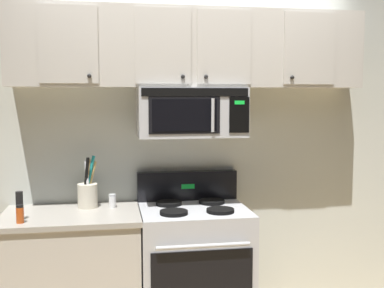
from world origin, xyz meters
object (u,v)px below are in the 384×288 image
(stove_range, at_px, (194,268))
(pepper_mill, at_px, (20,206))
(over_range_microwave, at_px, (191,112))
(utensil_crock_cream, at_px, (88,193))
(salt_shaker, at_px, (112,201))
(spice_jar, at_px, (20,214))

(stove_range, bearing_deg, pepper_mill, -173.83)
(over_range_microwave, distance_m, utensil_crock_cream, 0.93)
(stove_range, bearing_deg, over_range_microwave, 90.14)
(stove_range, distance_m, utensil_crock_cream, 0.92)
(utensil_crock_cream, distance_m, pepper_mill, 0.50)
(salt_shaker, distance_m, pepper_mill, 0.64)
(utensil_crock_cream, xyz_separation_m, salt_shaker, (0.17, -0.03, -0.06))
(stove_range, bearing_deg, spice_jar, -169.86)
(pepper_mill, bearing_deg, spice_jar, -78.99)
(stove_range, xyz_separation_m, spice_jar, (-1.13, -0.20, 0.49))
(utensil_crock_cream, height_order, spice_jar, utensil_crock_cream)
(stove_range, relative_size, pepper_mill, 6.09)
(salt_shaker, bearing_deg, over_range_microwave, -0.92)
(stove_range, height_order, salt_shaker, stove_range)
(pepper_mill, relative_size, spice_jar, 1.60)
(salt_shaker, xyz_separation_m, pepper_mill, (-0.58, -0.25, 0.04))
(pepper_mill, bearing_deg, over_range_microwave, 11.83)
(over_range_microwave, distance_m, salt_shaker, 0.84)
(over_range_microwave, height_order, spice_jar, over_range_microwave)
(pepper_mill, xyz_separation_m, spice_jar, (0.02, -0.08, -0.04))
(stove_range, relative_size, spice_jar, 9.73)
(salt_shaker, height_order, pepper_mill, pepper_mill)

